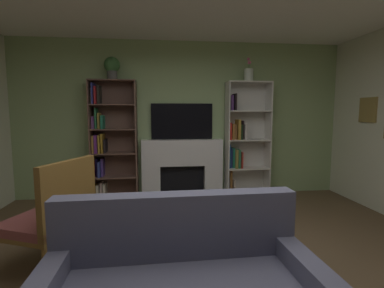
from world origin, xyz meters
The scene contains 10 objects.
ground_plane centered at (0.00, 0.00, 0.00)m, with size 6.77×6.77×0.00m, color brown.
wall_back_accent centered at (0.00, 2.71, 1.34)m, with size 5.76×0.06×2.68m, color #93B076.
fireplace centered at (0.00, 2.58, 0.52)m, with size 1.50×0.49×1.00m.
tv centered at (0.00, 2.65, 1.32)m, with size 1.06×0.06×0.61m, color black.
bookshelf_left centered at (-1.23, 2.56, 0.97)m, with size 0.75×0.32×1.99m.
bookshelf_right centered at (1.05, 2.56, 0.97)m, with size 0.75×0.33×1.99m.
potted_plant centered at (-1.14, 2.53, 2.21)m, with size 0.25×0.25×0.37m.
vase_with_flowers centered at (1.14, 2.53, 2.12)m, with size 0.16×0.16×0.41m.
armchair centered at (-1.36, 0.36, 0.53)m, with size 0.81×0.86×1.05m.
coffee_table centered at (-0.26, 0.08, 0.35)m, with size 0.84×0.43×0.41m.
Camera 1 is at (-0.38, -2.31, 1.48)m, focal length 26.72 mm.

